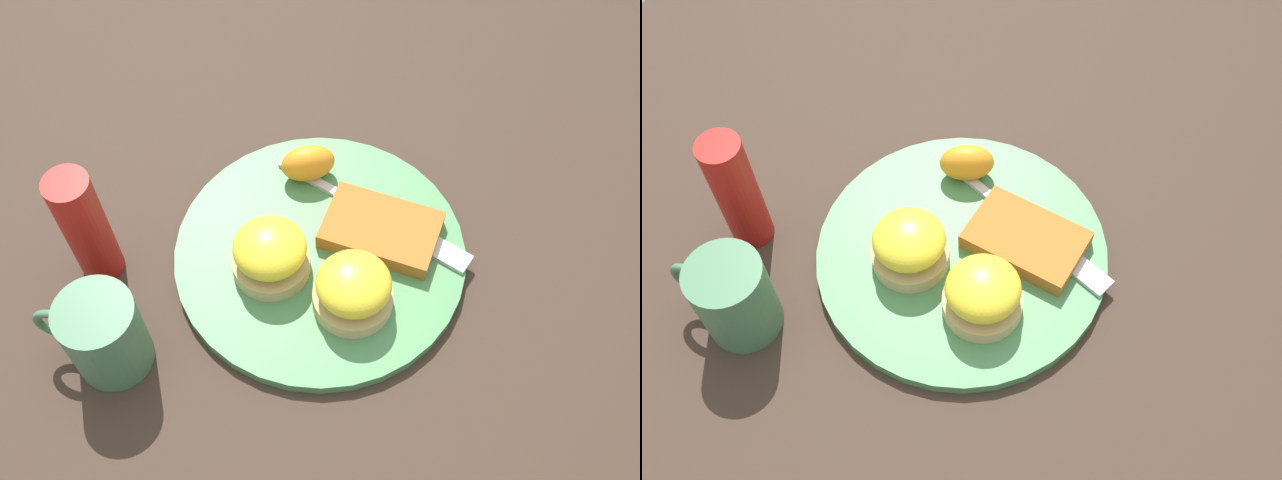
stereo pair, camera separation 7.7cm
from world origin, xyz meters
TOP-DOWN VIEW (x-y plane):
  - ground_plane at (0.00, 0.00)m, footprint 1.10×1.10m
  - plate at (0.00, 0.00)m, footprint 0.31×0.31m
  - sandwich_benedict_left at (0.05, 0.03)m, footprint 0.08×0.08m
  - sandwich_benedict_right at (-0.04, 0.05)m, footprint 0.08×0.08m
  - hashbrown_patty at (-0.06, -0.03)m, footprint 0.13×0.09m
  - orange_wedge at (0.03, -0.09)m, footprint 0.07×0.06m
  - fork at (-0.06, -0.05)m, footprint 0.23×0.11m
  - cup at (0.18, 0.15)m, footprint 0.11×0.07m
  - condiment_bottle at (0.22, 0.05)m, footprint 0.04×0.04m

SIDE VIEW (x-z plane):
  - ground_plane at x=0.00m, z-range 0.00..0.00m
  - plate at x=0.00m, z-range 0.00..0.01m
  - fork at x=-0.06m, z-range 0.01..0.02m
  - hashbrown_patty at x=-0.06m, z-range 0.01..0.03m
  - orange_wedge at x=0.03m, z-range 0.01..0.06m
  - sandwich_benedict_left at x=0.05m, z-range 0.01..0.07m
  - sandwich_benedict_right at x=-0.04m, z-range 0.01..0.07m
  - cup at x=0.18m, z-range 0.00..0.10m
  - condiment_bottle at x=0.22m, z-range 0.00..0.15m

